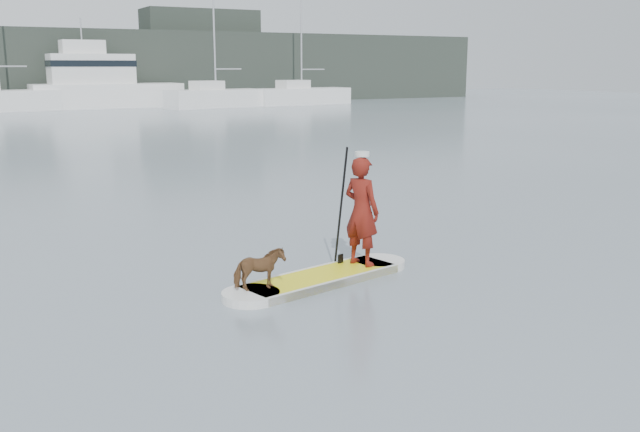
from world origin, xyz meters
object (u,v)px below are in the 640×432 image
sailboat_f (301,94)px  paddleboard (320,278)px  paddler (362,211)px  motor_yacht_a (100,83)px  sailboat_e (215,97)px  dog (259,269)px

sailboat_f → paddleboard: bearing=-123.0°
paddler → motor_yacht_a: size_ratio=0.15×
paddleboard → paddler: paddler is taller
paddler → paddleboard: bearing=82.1°
paddleboard → motor_yacht_a: size_ratio=0.29×
paddler → sailboat_f: (20.95, 44.17, -0.12)m
paddleboard → sailboat_e: sailboat_e is taller
paddleboard → motor_yacht_a: motor_yacht_a is taller
paddleboard → sailboat_e: 45.88m
paddleboard → dog: 1.16m
paddleboard → sailboat_f: bearing=50.8°
paddleboard → sailboat_f: size_ratio=0.26×
sailboat_e → sailboat_f: size_ratio=0.89×
dog → sailboat_f: (22.84, 44.61, 0.43)m
dog → motor_yacht_a: size_ratio=0.06×
sailboat_e → paddleboard: bearing=-118.7°
motor_yacht_a → sailboat_e: bearing=-25.2°
paddler → dog: size_ratio=2.44×
paddleboard → sailboat_f: sailboat_f is taller
paddleboard → dog: bearing=180.0°
sailboat_f → dog: bearing=-124.0°
paddleboard → sailboat_e: (14.09, 43.66, 0.74)m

